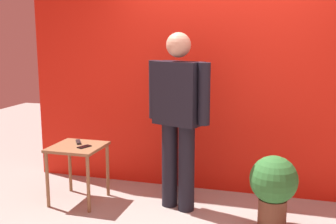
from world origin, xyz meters
The scene contains 6 objects.
back_wall_red centered at (0.00, 1.25, 1.45)m, with size 4.74×0.12×2.90m, color red.
standing_person centered at (-0.40, 0.60, 1.00)m, with size 0.70×0.38×1.79m.
side_table centered at (-1.47, 0.47, 0.52)m, with size 0.53×0.53×0.62m.
cell_phone centered at (-1.37, 0.43, 0.62)m, with size 0.07×0.14×0.01m, color black.
tv_remote centered at (-1.51, 0.57, 0.63)m, with size 0.04×0.17×0.02m, color black.
potted_plant centered at (0.55, 0.40, 0.41)m, with size 0.44×0.44×0.69m.
Camera 1 is at (0.61, -3.29, 1.76)m, focal length 43.89 mm.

